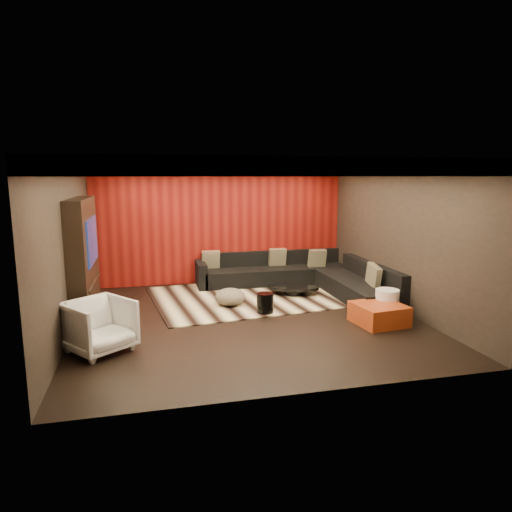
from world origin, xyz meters
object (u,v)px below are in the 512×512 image
object	(u,v)px
orange_ottoman	(379,314)
white_side_table	(387,304)
sectional_sofa	(304,278)
coffee_table	(293,290)
armchair	(99,326)
drum_stool	(265,303)

from	to	relation	value
orange_ottoman	white_side_table	bearing A→B (deg)	42.90
white_side_table	sectional_sofa	world-z (taller)	sectional_sofa
coffee_table	orange_ottoman	distance (m)	2.38
sectional_sofa	white_side_table	bearing A→B (deg)	-72.35
orange_ottoman	armchair	size ratio (longest dim) A/B	0.93
drum_stool	armchair	world-z (taller)	armchair
white_side_table	orange_ottoman	world-z (taller)	white_side_table
drum_stool	white_side_table	distance (m)	2.25
drum_stool	orange_ottoman	size ratio (longest dim) A/B	0.46
drum_stool	coffee_table	bearing A→B (deg)	50.91
armchair	sectional_sofa	xyz separation A→B (m)	(4.21, 2.90, -0.13)
coffee_table	drum_stool	bearing A→B (deg)	-129.09
orange_ottoman	armchair	bearing A→B (deg)	-177.43
coffee_table	sectional_sofa	xyz separation A→B (m)	(0.41, 0.48, 0.15)
coffee_table	sectional_sofa	distance (m)	0.65
coffee_table	armchair	xyz separation A→B (m)	(-3.80, -2.42, 0.28)
armchair	orange_ottoman	bearing A→B (deg)	-34.88
coffee_table	orange_ottoman	bearing A→B (deg)	-68.70
coffee_table	orange_ottoman	world-z (taller)	orange_ottoman
coffee_table	armchair	distance (m)	4.52
armchair	drum_stool	bearing A→B (deg)	-13.52
drum_stool	sectional_sofa	bearing A→B (deg)	50.52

